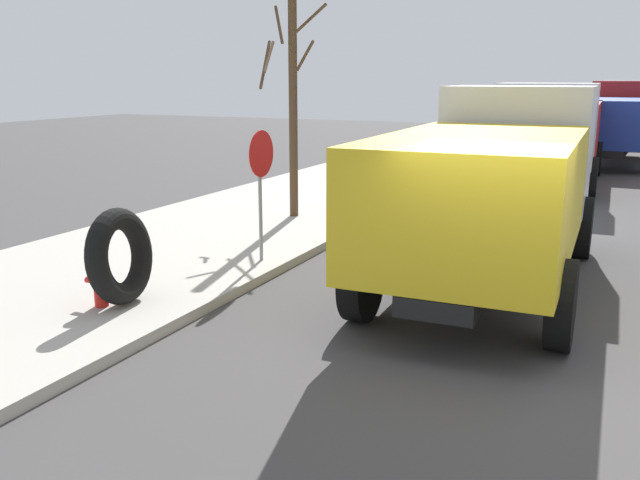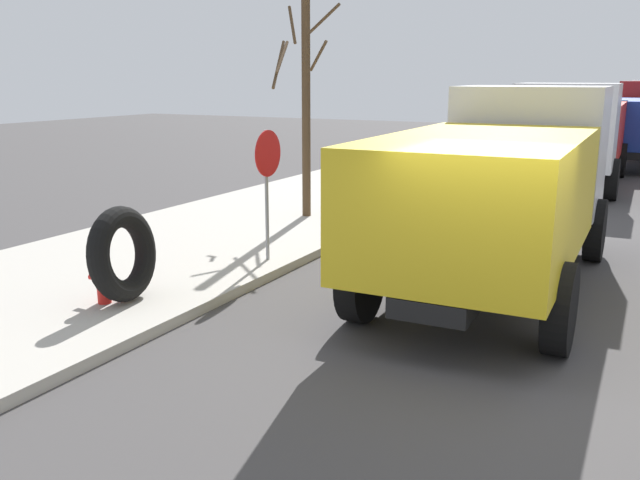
{
  "view_description": "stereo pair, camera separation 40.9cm",
  "coord_description": "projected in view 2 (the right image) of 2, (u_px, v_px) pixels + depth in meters",
  "views": [
    {
      "loc": [
        -7.32,
        -1.12,
        3.16
      ],
      "look_at": [
        0.66,
        2.61,
        1.03
      ],
      "focal_mm": 38.06,
      "sensor_mm": 36.0,
      "label": 1
    },
    {
      "loc": [
        -7.13,
        -1.49,
        3.16
      ],
      "look_at": [
        0.66,
        2.61,
        1.03
      ],
      "focal_mm": 38.06,
      "sensor_mm": 36.0,
      "label": 2
    }
  ],
  "objects": [
    {
      "name": "stop_sign",
      "position": [
        267.0,
        171.0,
        11.11
      ],
      "size": [
        0.76,
        0.08,
        2.17
      ],
      "color": "gray",
      "rests_on": "sidewalk_curb"
    },
    {
      "name": "dump_truck_red",
      "position": [
        574.0,
        131.0,
        19.83
      ],
      "size": [
        7.07,
        2.97,
        3.0
      ],
      "color": "red",
      "rests_on": "ground"
    },
    {
      "name": "dump_truck_yellow",
      "position": [
        502.0,
        181.0,
        10.3
      ],
      "size": [
        7.06,
        2.94,
        3.0
      ],
      "color": "gold",
      "rests_on": "ground"
    },
    {
      "name": "fire_hydrant",
      "position": [
        103.0,
        276.0,
        9.17
      ],
      "size": [
        0.21,
        0.47,
        0.71
      ],
      "color": "red",
      "rests_on": "sidewalk_curb"
    },
    {
      "name": "bare_tree",
      "position": [
        305.0,
        98.0,
        14.51
      ],
      "size": [
        1.44,
        1.44,
        4.84
      ],
      "color": "#4C3823",
      "rests_on": "sidewalk_curb"
    },
    {
      "name": "ground_plane",
      "position": [
        499.0,
        368.0,
        7.55
      ],
      "size": [
        80.0,
        80.0,
        0.0
      ],
      "primitive_type": "plane",
      "color": "#423F3F"
    },
    {
      "name": "sidewalk_curb",
      "position": [
        77.0,
        282.0,
        10.47
      ],
      "size": [
        36.0,
        5.0,
        0.15
      ],
      "primitive_type": "cube",
      "color": "#ADA89E",
      "rests_on": "ground"
    },
    {
      "name": "loose_tire",
      "position": [
        123.0,
        254.0,
        9.2
      ],
      "size": [
        1.36,
        0.61,
        1.34
      ],
      "primitive_type": "torus",
      "rotation": [
        1.46,
        0.0,
        0.12
      ],
      "color": "black",
      "rests_on": "sidewalk_curb"
    }
  ]
}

